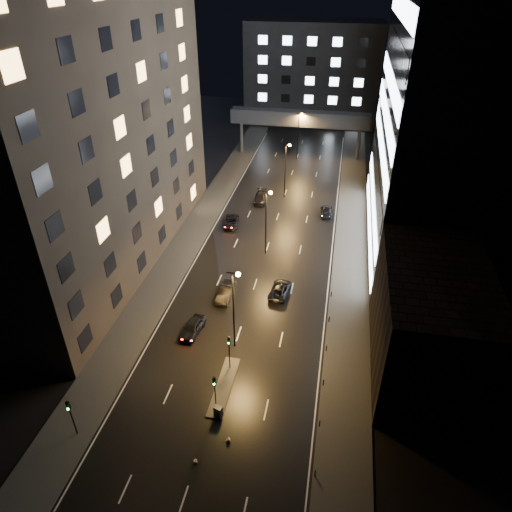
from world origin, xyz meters
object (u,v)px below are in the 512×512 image
at_px(car_away_c, 231,222).
at_px(utility_cabinet, 218,412).
at_px(car_away_b, 226,292).
at_px(car_toward_b, 327,211).
at_px(car_away_d, 261,198).
at_px(car_toward_a, 280,289).
at_px(car_away_a, 192,328).

xyz_separation_m(car_away_c, utility_cabinet, (7.73, -37.18, 0.12)).
bearing_deg(car_away_b, car_toward_b, 67.83).
height_order(car_away_d, car_toward_a, car_away_d).
relative_size(car_away_c, utility_cabinet, 3.79).
height_order(car_away_c, utility_cabinet, utility_cabinet).
distance_m(car_away_b, car_toward_b, 28.30).
distance_m(car_away_d, car_toward_b, 12.37).
bearing_deg(car_away_c, car_away_a, -93.26).
distance_m(car_away_a, car_toward_a, 12.94).
bearing_deg(utility_cabinet, car_away_b, 120.32).
xyz_separation_m(car_away_b, utility_cabinet, (3.89, -18.24, -0.01)).
bearing_deg(car_away_b, car_toward_a, 18.21).
xyz_separation_m(car_away_b, car_toward_a, (6.78, 2.05, -0.10)).
xyz_separation_m(car_away_a, car_toward_b, (13.43, 33.29, -0.08)).
xyz_separation_m(car_away_c, car_toward_a, (10.63, -16.88, 0.03)).
distance_m(car_away_b, car_away_d, 28.68).
bearing_deg(car_toward_b, utility_cabinet, 75.46).
height_order(car_away_a, car_away_d, car_away_a).
bearing_deg(car_away_d, car_toward_b, -16.93).
bearing_deg(car_away_d, car_away_b, -92.71).
height_order(car_away_a, car_toward_b, car_away_a).
relative_size(car_away_b, car_away_d, 0.92).
bearing_deg(car_away_c, car_toward_a, -64.83).
distance_m(car_away_d, utility_cabinet, 47.14).
distance_m(car_away_a, car_away_c, 26.34).
xyz_separation_m(car_away_d, car_toward_a, (7.54, -26.62, -0.07)).
distance_m(car_away_c, utility_cabinet, 37.98).
height_order(car_toward_a, utility_cabinet, utility_cabinet).
bearing_deg(car_toward_a, car_toward_b, -95.27).
relative_size(car_away_b, car_away_c, 1.01).
bearing_deg(car_toward_b, car_toward_a, 74.26).
distance_m(car_away_b, car_toward_a, 7.08).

